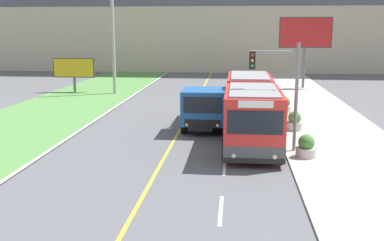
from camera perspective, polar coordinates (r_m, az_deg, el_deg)
name	(u,v)px	position (r m, az deg, el deg)	size (l,w,h in m)	color
city_bus	(250,108)	(24.17, 7.43, 1.54)	(2.71, 11.93, 3.00)	red
dump_truck	(205,108)	(25.71, 1.67, 1.61)	(2.47, 6.59, 2.42)	black
utility_pole_far	(113,33)	(40.10, -10.00, 10.84)	(1.80, 0.28, 10.41)	#9E9E99
traffic_light_mast	(281,83)	(21.05, 11.27, 4.71)	(2.28, 0.32, 5.09)	slate
billboard_large	(305,35)	(44.30, 14.21, 10.49)	(4.90, 0.24, 6.73)	#59595B
billboard_small	(74,69)	(41.90, -14.77, 6.39)	(3.78, 0.24, 3.09)	#59595B
planter_round_near	(306,147)	(20.67, 14.30, -3.29)	(0.91, 0.91, 1.04)	#B7B2A8
planter_round_second	(294,122)	(25.91, 12.88, -0.16)	(0.91, 0.91, 1.08)	#B7B2A8
planter_round_third	(284,105)	(31.20, 11.65, 1.89)	(0.98, 0.98, 1.09)	#B7B2A8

